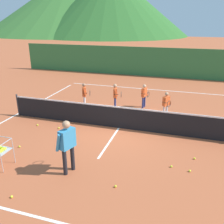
% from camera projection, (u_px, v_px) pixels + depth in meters
% --- Properties ---
extents(ground_plane, '(120.00, 120.00, 0.00)m').
position_uv_depth(ground_plane, '(119.00, 128.00, 10.45)').
color(ground_plane, '#B25633').
extents(line_baseline_near, '(10.41, 0.08, 0.01)m').
position_uv_depth(line_baseline_near, '(56.00, 222.00, 5.62)').
color(line_baseline_near, white).
rests_on(line_baseline_near, ground).
extents(line_baseline_far, '(10.41, 0.08, 0.01)m').
position_uv_depth(line_baseline_far, '(145.00, 89.00, 16.25)').
color(line_baseline_far, white).
rests_on(line_baseline_far, ground).
extents(line_sideline_west, '(0.08, 11.91, 0.01)m').
position_uv_depth(line_sideline_west, '(16.00, 115.00, 11.89)').
color(line_sideline_west, white).
rests_on(line_sideline_west, ground).
extents(line_service_center, '(0.08, 5.17, 0.01)m').
position_uv_depth(line_service_center, '(119.00, 128.00, 10.45)').
color(line_service_center, white).
rests_on(line_service_center, ground).
extents(tennis_net, '(10.11, 0.08, 1.05)m').
position_uv_depth(tennis_net, '(119.00, 117.00, 10.27)').
color(tennis_net, '#333338').
rests_on(tennis_net, ground).
extents(instructor, '(0.47, 0.84, 1.69)m').
position_uv_depth(instructor, '(67.00, 142.00, 7.12)').
color(instructor, black).
rests_on(instructor, ground).
extents(student_0, '(0.57, 0.54, 1.30)m').
position_uv_depth(student_0, '(85.00, 93.00, 12.61)').
color(student_0, silver).
rests_on(student_0, ground).
extents(student_1, '(0.54, 0.57, 1.33)m').
position_uv_depth(student_1, '(115.00, 94.00, 12.34)').
color(student_1, navy).
rests_on(student_1, ground).
extents(student_2, '(0.41, 0.66, 1.24)m').
position_uv_depth(student_2, '(144.00, 94.00, 12.59)').
color(student_2, navy).
rests_on(student_2, ground).
extents(student_3, '(0.40, 0.69, 1.25)m').
position_uv_depth(student_3, '(166.00, 103.00, 11.27)').
color(student_3, silver).
rests_on(student_3, ground).
extents(tennis_ball_0, '(0.07, 0.07, 0.07)m').
position_uv_depth(tennis_ball_0, '(195.00, 158.00, 8.12)').
color(tennis_ball_0, yellow).
rests_on(tennis_ball_0, ground).
extents(tennis_ball_2, '(0.07, 0.07, 0.07)m').
position_uv_depth(tennis_ball_2, '(12.00, 197.00, 6.37)').
color(tennis_ball_2, yellow).
rests_on(tennis_ball_2, ground).
extents(tennis_ball_3, '(0.07, 0.07, 0.07)m').
position_uv_depth(tennis_ball_3, '(59.00, 128.00, 10.37)').
color(tennis_ball_3, yellow).
rests_on(tennis_ball_3, ground).
extents(tennis_ball_4, '(0.07, 0.07, 0.07)m').
position_uv_depth(tennis_ball_4, '(171.00, 166.00, 7.68)').
color(tennis_ball_4, yellow).
rests_on(tennis_ball_4, ground).
extents(tennis_ball_5, '(0.07, 0.07, 0.07)m').
position_uv_depth(tennis_ball_5, '(38.00, 125.00, 10.66)').
color(tennis_ball_5, yellow).
rests_on(tennis_ball_5, ground).
extents(tennis_ball_6, '(0.07, 0.07, 0.07)m').
position_uv_depth(tennis_ball_6, '(116.00, 186.00, 6.77)').
color(tennis_ball_6, yellow).
rests_on(tennis_ball_6, ground).
extents(tennis_ball_7, '(0.07, 0.07, 0.07)m').
position_uv_depth(tennis_ball_7, '(19.00, 147.00, 8.87)').
color(tennis_ball_7, yellow).
rests_on(tennis_ball_7, ground).
extents(tennis_ball_9, '(0.07, 0.07, 0.07)m').
position_uv_depth(tennis_ball_9, '(190.00, 171.00, 7.45)').
color(tennis_ball_9, yellow).
rests_on(tennis_ball_9, ground).
extents(windscreen_fence, '(22.89, 0.08, 2.29)m').
position_uv_depth(windscreen_fence, '(154.00, 62.00, 19.35)').
color(windscreen_fence, '#33753D').
rests_on(windscreen_fence, ground).
extents(hill_1, '(42.19, 42.19, 16.38)m').
position_uv_depth(hill_1, '(111.00, 4.00, 66.35)').
color(hill_1, '#2D6628').
rests_on(hill_1, ground).
extents(hill_2, '(56.49, 56.49, 18.08)m').
position_uv_depth(hill_2, '(76.00, 3.00, 76.56)').
color(hill_2, '#38702D').
rests_on(hill_2, ground).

